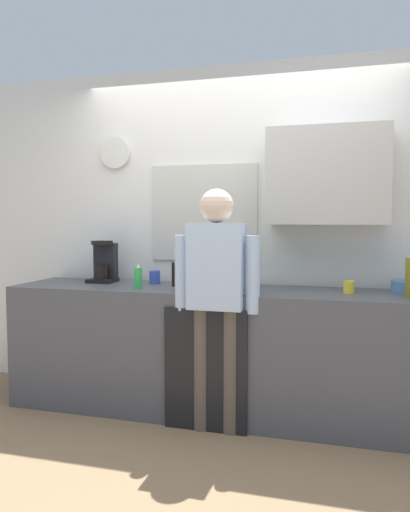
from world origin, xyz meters
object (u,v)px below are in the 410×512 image
(coffee_maker, at_px, (104,264))
(cup_yellow_cup, at_px, (349,287))
(bottle_dark_sauce, at_px, (175,274))
(bottle_red_vinegar, at_px, (205,276))
(mixing_bowl, at_px, (408,287))
(potted_plant, at_px, (237,273))
(person_at_sink, at_px, (216,289))
(cup_blue_mug, at_px, (155,277))
(dish_soap, at_px, (138,278))
(bottle_olive_oil, at_px, (410,278))
(bottle_clear_soda, at_px, (246,270))

(coffee_maker, xyz_separation_m, cup_yellow_cup, (1.87, -0.13, -0.10))
(coffee_maker, xyz_separation_m, bottle_dark_sauce, (0.64, -0.10, -0.06))
(coffee_maker, distance_m, bottle_red_vinegar, 0.97)
(bottle_red_vinegar, xyz_separation_m, mixing_bowl, (1.34, 0.30, -0.07))
(bottle_red_vinegar, height_order, potted_plant, potted_plant)
(person_at_sink, bearing_deg, coffee_maker, 164.05)
(cup_blue_mug, height_order, potted_plant, potted_plant)
(dish_soap, bearing_deg, bottle_dark_sauce, 39.30)
(cup_blue_mug, bearing_deg, mixing_bowl, -0.01)
(bottle_olive_oil, bearing_deg, mixing_bowl, 85.62)
(bottle_clear_soda, distance_m, mixing_bowl, 1.10)
(cup_yellow_cup, xyz_separation_m, cup_blue_mug, (-1.44, 0.13, 0.01))
(bottle_dark_sauce, xyz_separation_m, bottle_clear_soda, (0.54, -0.01, 0.05))
(coffee_maker, distance_m, mixing_bowl, 2.26)
(dish_soap, bearing_deg, coffee_maker, 146.03)
(coffee_maker, distance_m, bottle_clear_soda, 1.18)
(cup_yellow_cup, distance_m, mixing_bowl, 0.41)
(dish_soap, bearing_deg, potted_plant, 1.11)
(potted_plant, bearing_deg, bottle_olive_oil, 3.74)
(coffee_maker, bearing_deg, person_at_sink, -23.23)
(dish_soap, bearing_deg, bottle_clear_soda, 12.48)
(bottle_red_vinegar, distance_m, bottle_olive_oil, 1.33)
(cup_yellow_cup, bearing_deg, bottle_dark_sauce, 178.53)
(bottle_olive_oil, relative_size, dish_soap, 1.39)
(coffee_maker, bearing_deg, cup_blue_mug, 0.49)
(coffee_maker, height_order, mixing_bowl, coffee_maker)
(cup_yellow_cup, relative_size, cup_blue_mug, 0.85)
(cup_yellow_cup, height_order, dish_soap, dish_soap)
(bottle_red_vinegar, relative_size, bottle_olive_oil, 0.88)
(bottle_red_vinegar, relative_size, cup_blue_mug, 2.20)
(potted_plant, xyz_separation_m, dish_soap, (-0.72, -0.01, -0.05))
(bottle_clear_soda, height_order, bottle_olive_oil, bottle_clear_soda)
(bottle_olive_oil, bearing_deg, bottle_clear_soda, 175.66)
(dish_soap, bearing_deg, cup_blue_mug, 86.43)
(potted_plant, bearing_deg, cup_blue_mug, 159.10)
(bottle_red_vinegar, distance_m, dish_soap, 0.51)
(coffee_maker, distance_m, person_at_sink, 1.13)
(bottle_dark_sauce, xyz_separation_m, potted_plant, (0.50, -0.17, 0.04))
(dish_soap, bearing_deg, bottle_olive_oil, 2.70)
(bottle_red_vinegar, xyz_separation_m, potted_plant, (0.21, 0.03, 0.02))
(bottle_clear_soda, xyz_separation_m, cup_blue_mug, (-0.74, 0.11, -0.09))
(dish_soap, height_order, person_at_sink, person_at_sink)
(bottle_clear_soda, bearing_deg, mixing_bowl, 6.00)
(bottle_olive_oil, bearing_deg, dish_soap, -177.30)
(potted_plant, bearing_deg, bottle_clear_soda, 76.20)
(bottle_olive_oil, distance_m, mixing_bowl, 0.21)
(mixing_bowl, relative_size, dish_soap, 1.22)
(bottle_olive_oil, height_order, cup_blue_mug, bottle_olive_oil)
(mixing_bowl, xyz_separation_m, dish_soap, (-1.85, -0.28, 0.04))
(cup_blue_mug, relative_size, dish_soap, 0.56)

